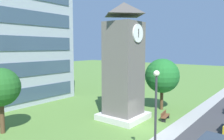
# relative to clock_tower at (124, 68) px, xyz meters

# --- Properties ---
(ground_plane) EXTENTS (160.00, 160.00, 0.00)m
(ground_plane) POSITION_rel_clock_tower_xyz_m (-1.33, -3.26, -5.43)
(ground_plane) COLOR #567F38
(kerb_strip) EXTENTS (120.00, 1.60, 0.01)m
(kerb_strip) POSITION_rel_clock_tower_xyz_m (-1.33, -5.52, -5.43)
(kerb_strip) COLOR #9E9E99
(kerb_strip) RESTS_ON ground
(clock_tower) EXTENTS (4.37, 4.37, 12.03)m
(clock_tower) POSITION_rel_clock_tower_xyz_m (0.00, 0.00, 0.00)
(clock_tower) COLOR #605B56
(clock_tower) RESTS_ON ground
(park_bench) EXTENTS (1.85, 0.75, 0.88)m
(park_bench) POSITION_rel_clock_tower_xyz_m (2.25, -3.67, -4.97)
(park_bench) COLOR brown
(park_bench) RESTS_ON ground
(street_lamp) EXTENTS (0.36, 0.36, 6.20)m
(street_lamp) POSITION_rel_clock_tower_xyz_m (-7.09, -7.22, -1.62)
(street_lamp) COLOR #333338
(street_lamp) RESTS_ON ground
(tree_near_tower) EXTENTS (3.35, 3.35, 5.79)m
(tree_near_tower) POSITION_rel_clock_tower_xyz_m (-9.73, 6.17, -1.36)
(tree_near_tower) COLOR #513823
(tree_near_tower) RESTS_ON ground
(tree_streetside) EXTENTS (4.10, 4.10, 6.18)m
(tree_streetside) POSITION_rel_clock_tower_xyz_m (5.71, -1.67, -1.32)
(tree_streetside) COLOR #513823
(tree_streetside) RESTS_ON ground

